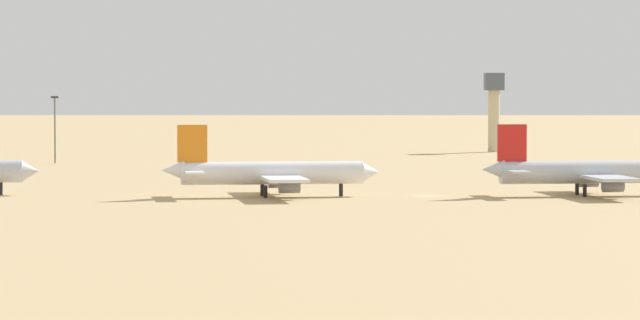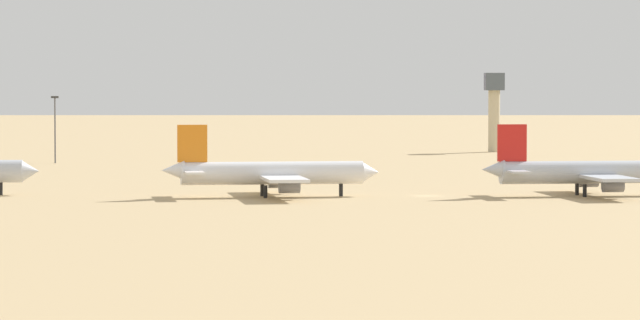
% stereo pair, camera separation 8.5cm
% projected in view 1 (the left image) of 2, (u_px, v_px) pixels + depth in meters
% --- Properties ---
extents(ground, '(4000.00, 4000.00, 0.00)m').
position_uv_depth(ground, '(427.00, 196.00, 307.06)').
color(ground, tan).
extents(ridge_west, '(388.85, 249.09, 137.96)m').
position_uv_depth(ridge_west, '(30.00, 15.00, 1366.06)').
color(ridge_west, slate).
rests_on(ridge_west, ground).
extents(ridge_center, '(415.59, 324.89, 89.24)m').
position_uv_depth(ridge_center, '(279.00, 49.00, 1481.07)').
color(ridge_center, slate).
rests_on(ridge_center, ground).
extents(parked_jet_orange_3, '(37.26, 31.61, 12.31)m').
position_uv_depth(parked_jet_orange_3, '(270.00, 173.00, 303.88)').
color(parked_jet_orange_3, white).
rests_on(parked_jet_orange_3, ground).
extents(parked_jet_red_4, '(37.27, 31.59, 12.31)m').
position_uv_depth(parked_jet_red_4, '(587.00, 172.00, 306.57)').
color(parked_jet_red_4, silver).
rests_on(parked_jet_red_4, ground).
extents(control_tower, '(5.20, 5.20, 21.73)m').
position_uv_depth(control_tower, '(494.00, 104.00, 492.55)').
color(control_tower, '#C6B793').
rests_on(control_tower, ground).
extents(light_pole_mid, '(1.80, 0.50, 15.97)m').
position_uv_depth(light_pole_mid, '(55.00, 125.00, 426.69)').
color(light_pole_mid, '#59595E').
rests_on(light_pole_mid, ground).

